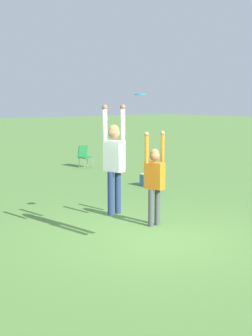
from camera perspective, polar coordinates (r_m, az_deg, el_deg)
name	(u,v)px	position (r m, az deg, el deg)	size (l,w,h in m)	color
ground_plane	(144,237)	(9.29, 2.25, -8.46)	(120.00, 120.00, 0.00)	#56843D
person_jumping	(114,157)	(8.72, -1.46, 1.35)	(0.53, 0.41, 2.06)	navy
person_defending	(154,177)	(9.93, 3.49, -1.05)	(0.56, 0.45, 2.03)	#4C4C51
frisbee	(140,94)	(9.27, 1.77, 8.96)	(0.22, 0.22, 0.02)	#2D9EDB
camping_chair_2	(84,155)	(18.84, -5.08, 1.63)	(0.52, 0.56, 0.88)	gray
cooler_box	(148,180)	(14.69, 2.75, -1.46)	(0.42, 0.39, 0.39)	#336BB7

